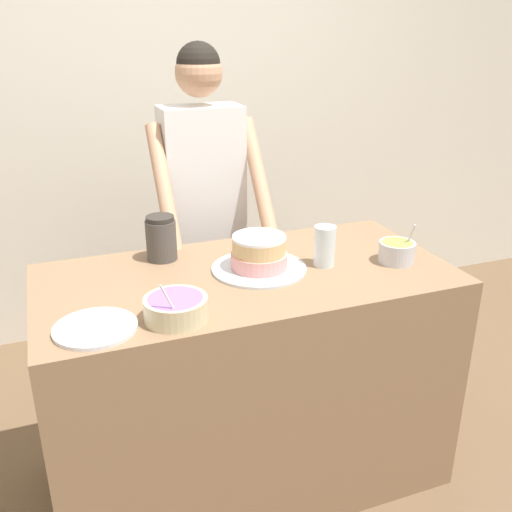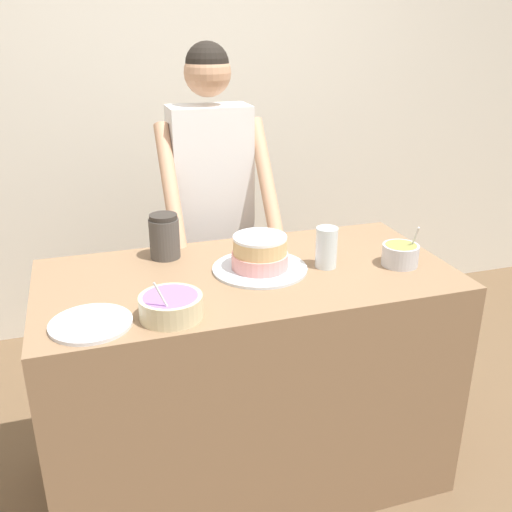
{
  "view_description": "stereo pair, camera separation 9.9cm",
  "coord_description": "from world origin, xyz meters",
  "px_view_note": "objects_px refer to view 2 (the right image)",
  "views": [
    {
      "loc": [
        -0.62,
        -1.38,
        1.71
      ],
      "look_at": [
        0.02,
        0.32,
        0.96
      ],
      "focal_mm": 40.0,
      "sensor_mm": 36.0,
      "label": 1
    },
    {
      "loc": [
        -0.53,
        -1.42,
        1.71
      ],
      "look_at": [
        0.02,
        0.32,
        0.96
      ],
      "focal_mm": 40.0,
      "sensor_mm": 36.0,
      "label": 2
    }
  ],
  "objects_px": {
    "cake": "(260,256)",
    "frosting_bowl_purple": "(171,305)",
    "person_baker": "(212,192)",
    "ceramic_plate": "(91,324)",
    "frosting_bowl_olive": "(400,254)",
    "drinking_glass": "(326,247)",
    "stoneware_jar": "(164,236)"
  },
  "relations": [
    {
      "from": "person_baker",
      "to": "stoneware_jar",
      "type": "distance_m",
      "value": 0.49
    },
    {
      "from": "cake",
      "to": "drinking_glass",
      "type": "distance_m",
      "value": 0.24
    },
    {
      "from": "frosting_bowl_purple",
      "to": "drinking_glass",
      "type": "xyz_separation_m",
      "value": [
        0.6,
        0.22,
        0.04
      ]
    },
    {
      "from": "ceramic_plate",
      "to": "stoneware_jar",
      "type": "xyz_separation_m",
      "value": [
        0.3,
        0.46,
        0.08
      ]
    },
    {
      "from": "person_baker",
      "to": "ceramic_plate",
      "type": "bearing_deg",
      "value": -123.61
    },
    {
      "from": "frosting_bowl_purple",
      "to": "stoneware_jar",
      "type": "xyz_separation_m",
      "value": [
        0.06,
        0.48,
        0.04
      ]
    },
    {
      "from": "drinking_glass",
      "to": "stoneware_jar",
      "type": "distance_m",
      "value": 0.6
    },
    {
      "from": "cake",
      "to": "frosting_bowl_olive",
      "type": "distance_m",
      "value": 0.52
    },
    {
      "from": "frosting_bowl_purple",
      "to": "drinking_glass",
      "type": "relative_size",
      "value": 1.29
    },
    {
      "from": "person_baker",
      "to": "drinking_glass",
      "type": "relative_size",
      "value": 11.01
    },
    {
      "from": "frosting_bowl_purple",
      "to": "frosting_bowl_olive",
      "type": "relative_size",
      "value": 1.27
    },
    {
      "from": "ceramic_plate",
      "to": "drinking_glass",
      "type": "bearing_deg",
      "value": 13.18
    },
    {
      "from": "drinking_glass",
      "to": "ceramic_plate",
      "type": "distance_m",
      "value": 0.86
    },
    {
      "from": "person_baker",
      "to": "cake",
      "type": "relative_size",
      "value": 4.8
    },
    {
      "from": "drinking_glass",
      "to": "ceramic_plate",
      "type": "relative_size",
      "value": 0.61
    },
    {
      "from": "drinking_glass",
      "to": "person_baker",
      "type": "bearing_deg",
      "value": 111.65
    },
    {
      "from": "frosting_bowl_olive",
      "to": "drinking_glass",
      "type": "distance_m",
      "value": 0.28
    },
    {
      "from": "frosting_bowl_purple",
      "to": "stoneware_jar",
      "type": "height_order",
      "value": "stoneware_jar"
    },
    {
      "from": "stoneware_jar",
      "to": "frosting_bowl_olive",
      "type": "bearing_deg",
      "value": -22.51
    },
    {
      "from": "cake",
      "to": "ceramic_plate",
      "type": "height_order",
      "value": "cake"
    },
    {
      "from": "cake",
      "to": "stoneware_jar",
      "type": "height_order",
      "value": "stoneware_jar"
    },
    {
      "from": "person_baker",
      "to": "frosting_bowl_olive",
      "type": "height_order",
      "value": "person_baker"
    },
    {
      "from": "stoneware_jar",
      "to": "person_baker",
      "type": "bearing_deg",
      "value": 55.13
    },
    {
      "from": "cake",
      "to": "person_baker",
      "type": "bearing_deg",
      "value": 92.43
    },
    {
      "from": "cake",
      "to": "frosting_bowl_olive",
      "type": "xyz_separation_m",
      "value": [
        0.5,
        -0.11,
        -0.01
      ]
    },
    {
      "from": "cake",
      "to": "frosting_bowl_purple",
      "type": "height_order",
      "value": "frosting_bowl_purple"
    },
    {
      "from": "frosting_bowl_purple",
      "to": "drinking_glass",
      "type": "height_order",
      "value": "drinking_glass"
    },
    {
      "from": "ceramic_plate",
      "to": "stoneware_jar",
      "type": "relative_size",
      "value": 1.44
    },
    {
      "from": "frosting_bowl_purple",
      "to": "drinking_glass",
      "type": "bearing_deg",
      "value": 19.67
    },
    {
      "from": "cake",
      "to": "drinking_glass",
      "type": "height_order",
      "value": "drinking_glass"
    },
    {
      "from": "stoneware_jar",
      "to": "frosting_bowl_purple",
      "type": "bearing_deg",
      "value": -97.12
    },
    {
      "from": "drinking_glass",
      "to": "frosting_bowl_olive",
      "type": "bearing_deg",
      "value": -14.21
    }
  ]
}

